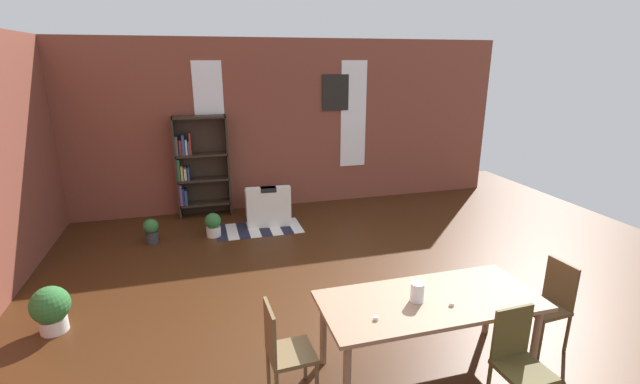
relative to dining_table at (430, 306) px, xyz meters
The scene contains 18 objects.
ground_plane 1.19m from the dining_table, 107.28° to the left, with size 11.79×11.79×0.00m, color #3E210E.
back_wall_brick 5.60m from the dining_table, 92.96° to the left, with size 9.34×0.12×3.36m, color brown.
window_pane_0 5.83m from the dining_table, 107.79° to the left, with size 0.55×0.02×2.18m, color white.
window_pane_1 5.68m from the dining_table, 77.81° to the left, with size 0.55×0.02×2.18m, color white.
dining_table is the anchor object (origin of this frame).
vase_on_table 0.23m from the dining_table, behind, with size 0.13×0.13×0.19m, color silver.
tealight_candle_0 0.23m from the dining_table, 50.74° to the right, with size 0.04×0.04×0.03m, color silver.
tealight_candle_1 0.67m from the dining_table, 163.89° to the right, with size 0.04×0.04×0.03m, color silver.
dining_chair_near_right 0.85m from the dining_table, 55.48° to the right, with size 0.42×0.42×0.95m.
dining_chair_head_right 1.44m from the dining_table, ahead, with size 0.43×0.43×0.95m.
dining_chair_head_left 1.44m from the dining_table, behind, with size 0.42×0.42×0.95m.
bookshelf_tall 5.65m from the dining_table, 111.19° to the left, with size 1.00×0.32×1.95m.
armchair_white 4.65m from the dining_table, 100.35° to the left, with size 0.85×0.85×0.75m.
potted_plant_by_shelf 4.13m from the dining_table, 155.45° to the left, with size 0.42×0.42×0.54m.
potted_plant_corner 5.02m from the dining_table, 125.16° to the left, with size 0.25×0.25×0.41m.
potted_plant_window 4.51m from the dining_table, 114.54° to the left, with size 0.27×0.27×0.42m.
striped_rug 4.38m from the dining_table, 104.17° to the left, with size 1.53×0.80×0.01m.
framed_picture 5.72m from the dining_table, 81.92° to the left, with size 0.56×0.03×0.72m, color black.
Camera 1 is at (-1.73, -4.17, 2.96)m, focal length 24.61 mm.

